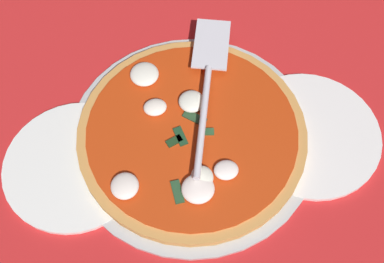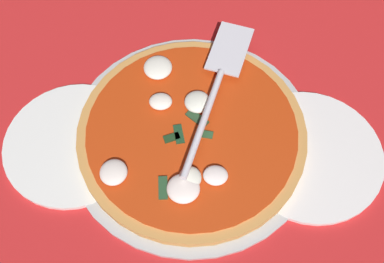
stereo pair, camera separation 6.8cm
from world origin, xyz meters
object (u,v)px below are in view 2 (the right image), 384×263
dinner_plate_right (309,155)px  pizza (191,133)px  dinner_plate_left (74,143)px  pizza_server (217,86)px

dinner_plate_right → pizza: pizza is taller
dinner_plate_left → pizza: bearing=4.9°
dinner_plate_right → pizza_server: (-13.54, 9.24, 3.67)cm
dinner_plate_left → dinner_plate_right: 34.27cm
pizza → pizza_server: (3.70, 6.69, 2.39)cm
pizza_server → pizza: bearing=167.6°
dinner_plate_left → pizza: 17.11cm
pizza_server → dinner_plate_left: bearing=128.0°
pizza → pizza_server: bearing=61.0°
dinner_plate_right → pizza_server: 16.80cm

